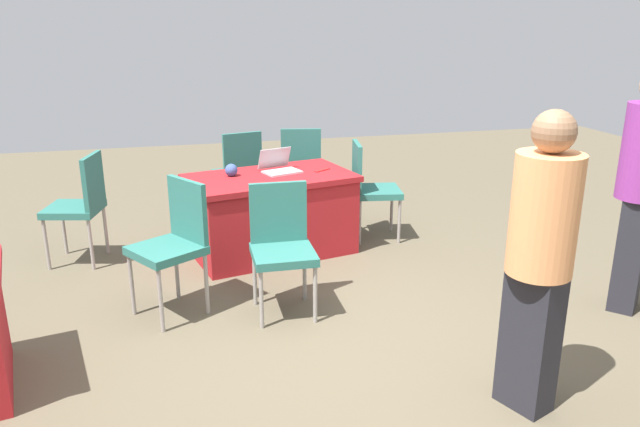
{
  "coord_description": "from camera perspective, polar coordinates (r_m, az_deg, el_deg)",
  "views": [
    {
      "loc": [
        0.91,
        3.39,
        2.06
      ],
      "look_at": [
        0.01,
        -0.14,
        0.9
      ],
      "focal_mm": 34.32,
      "sensor_mm": 36.0,
      "label": 1
    }
  ],
  "objects": [
    {
      "name": "person_attendee_standing",
      "position": [
        3.35,
        19.83,
        -3.35
      ],
      "size": [
        0.44,
        0.44,
        1.65
      ],
      "rotation": [
        0.0,
        0.0,
        5.09
      ],
      "color": "#26262D",
      "rests_on": "ground"
    },
    {
      "name": "chair_tucked_left",
      "position": [
        4.48,
        -13.42,
        -2.27
      ],
      "size": [
        0.61,
        0.61,
        0.98
      ],
      "rotation": [
        0.0,
        0.0,
        -1.01
      ],
      "color": "#9E9993",
      "rests_on": "ground"
    },
    {
      "name": "chair_tucked_right",
      "position": [
        4.41,
        -3.61,
        -2.61
      ],
      "size": [
        0.45,
        0.45,
        0.94
      ],
      "rotation": [
        0.0,
        0.0,
        -0.03
      ],
      "color": "#9E9993",
      "rests_on": "ground"
    },
    {
      "name": "chair_aisle",
      "position": [
        5.91,
        4.65,
        2.73
      ],
      "size": [
        0.51,
        0.51,
        0.95
      ],
      "rotation": [
        0.0,
        0.0,
        1.4
      ],
      "color": "#9E9993",
      "rests_on": "ground"
    },
    {
      "name": "table_foreground",
      "position": [
        5.59,
        -4.57,
        -0.03
      ],
      "size": [
        1.6,
        1.12,
        0.73
      ],
      "rotation": [
        0.0,
        0.0,
        0.22
      ],
      "color": "#AD1E23",
      "rests_on": "ground"
    },
    {
      "name": "laptop_silver",
      "position": [
        5.6,
        -3.77,
        4.3
      ],
      "size": [
        0.39,
        0.38,
        0.21
      ],
      "rotation": [
        0.0,
        0.0,
        0.32
      ],
      "color": "silver",
      "rests_on": "table_foreground"
    },
    {
      "name": "chair_near_front",
      "position": [
        6.6,
        -1.8,
        4.58
      ],
      "size": [
        0.52,
        0.52,
        0.98
      ],
      "rotation": [
        0.0,
        0.0,
        2.95
      ],
      "color": "#9E9993",
      "rests_on": "ground"
    },
    {
      "name": "ground_plane",
      "position": [
        4.07,
        0.72,
        -12.76
      ],
      "size": [
        14.4,
        14.4,
        0.0
      ],
      "primitive_type": "plane",
      "color": "brown"
    },
    {
      "name": "scissors_red",
      "position": [
        5.64,
        0.21,
        4.07
      ],
      "size": [
        0.17,
        0.13,
        0.01
      ],
      "primitive_type": "cube",
      "rotation": [
        0.0,
        0.0,
        0.59
      ],
      "color": "red",
      "rests_on": "table_foreground"
    },
    {
      "name": "chair_by_pillar",
      "position": [
        5.68,
        -21.41,
        1.07
      ],
      "size": [
        0.53,
        0.53,
        0.97
      ],
      "rotation": [
        0.0,
        0.0,
        4.47
      ],
      "color": "#9E9993",
      "rests_on": "ground"
    },
    {
      "name": "yarn_ball",
      "position": [
        5.48,
        -8.27,
        4.03
      ],
      "size": [
        0.11,
        0.11,
        0.11
      ],
      "primitive_type": "sphere",
      "color": "#3F5999",
      "rests_on": "table_foreground"
    },
    {
      "name": "chair_back_row",
      "position": [
        6.58,
        -7.56,
        4.16
      ],
      "size": [
        0.53,
        0.53,
        0.95
      ],
      "rotation": [
        0.0,
        0.0,
        3.37
      ],
      "color": "#9E9993",
      "rests_on": "ground"
    }
  ]
}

